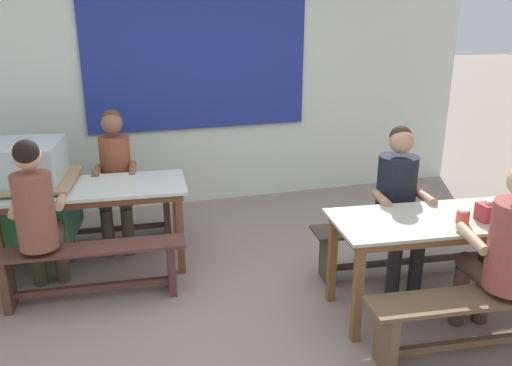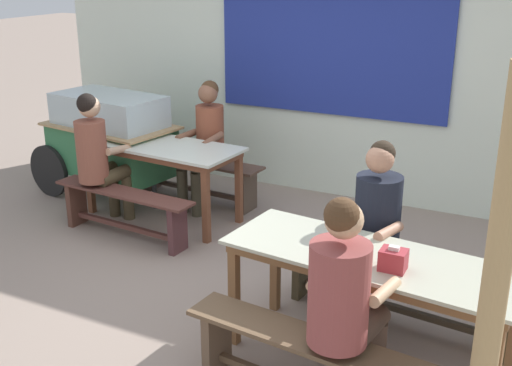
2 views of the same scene
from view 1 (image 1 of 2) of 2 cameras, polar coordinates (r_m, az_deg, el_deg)
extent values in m
plane|color=gray|center=(4.12, 0.40, -13.19)|extent=(40.00, 40.00, 0.00)
cube|color=silver|center=(5.93, -6.63, 10.56)|extent=(6.71, 0.12, 2.71)
cube|color=navy|center=(5.80, -6.50, 14.29)|extent=(2.47, 0.03, 1.68)
cube|color=silver|center=(4.57, -17.93, -0.48)|extent=(1.64, 0.79, 0.03)
cube|color=brown|center=(4.58, -17.88, -0.99)|extent=(1.55, 0.73, 0.06)
cube|color=brown|center=(4.94, -8.93, -3.39)|extent=(0.06, 0.06, 0.67)
cube|color=brown|center=(4.44, -8.44, -6.01)|extent=(0.06, 0.06, 0.67)
cube|color=brown|center=(5.09, -25.26, -4.40)|extent=(0.06, 0.06, 0.67)
cube|color=brown|center=(4.59, -26.66, -7.03)|extent=(0.06, 0.06, 0.67)
cube|color=#B6B8A0|center=(3.99, 21.41, -3.62)|extent=(1.88, 0.84, 0.02)
cube|color=brown|center=(4.00, 21.34, -4.17)|extent=(1.79, 0.77, 0.06)
cube|color=brown|center=(4.02, 8.51, -8.67)|extent=(0.07, 0.07, 0.68)
cube|color=brown|center=(3.59, 11.28, -12.41)|extent=(0.07, 0.07, 0.68)
cube|color=brown|center=(5.20, -17.08, -1.64)|extent=(1.53, 0.42, 0.03)
cube|color=#4F3F33|center=(5.26, -9.94, -3.50)|extent=(0.08, 0.26, 0.43)
cube|color=#4F3931|center=(5.38, -23.63, -4.35)|extent=(0.08, 0.26, 0.43)
cube|color=brown|center=(5.32, -16.75, -5.02)|extent=(1.23, 0.14, 0.04)
cube|color=brown|center=(4.15, -18.17, -7.00)|extent=(1.48, 0.36, 0.02)
cube|color=#522E30|center=(4.22, -9.44, -9.26)|extent=(0.08, 0.22, 0.43)
cube|color=#543227|center=(4.36, -26.02, -10.07)|extent=(0.08, 0.22, 0.43)
cube|color=brown|center=(4.30, -17.71, -11.04)|extent=(1.19, 0.13, 0.04)
cube|color=#44392B|center=(4.55, 17.25, -4.56)|extent=(1.79, 0.48, 0.02)
cube|color=#443D24|center=(5.03, 24.77, -6.08)|extent=(0.09, 0.26, 0.43)
cube|color=#483E28|center=(4.36, 7.95, -8.21)|extent=(0.09, 0.26, 0.43)
cube|color=#44392B|center=(4.69, 16.86, -8.34)|extent=(1.48, 0.20, 0.04)
cube|color=brown|center=(3.69, 25.50, -11.30)|extent=(1.76, 0.47, 0.03)
cube|color=brown|center=(3.45, 14.35, -16.54)|extent=(0.09, 0.25, 0.43)
cube|color=brown|center=(3.86, 24.79, -15.63)|extent=(1.46, 0.20, 0.04)
cylinder|color=#333333|center=(4.95, -19.83, -6.78)|extent=(0.05, 0.05, 0.28)
cylinder|color=#3F3F3F|center=(4.70, -17.69, -0.73)|extent=(0.14, 0.69, 0.04)
cylinder|color=#473B26|center=(4.60, -20.95, -7.69)|extent=(0.11, 0.11, 0.45)
cylinder|color=#473B26|center=(4.62, -23.18, -7.84)|extent=(0.11, 0.11, 0.45)
cylinder|color=#473B26|center=(4.33, -21.55, -5.41)|extent=(0.14, 0.40, 0.13)
cylinder|color=#473B26|center=(4.35, -23.91, -5.58)|extent=(0.14, 0.40, 0.13)
cylinder|color=brown|center=(4.07, -23.48, -2.92)|extent=(0.28, 0.28, 0.57)
sphere|color=tan|center=(3.97, -24.20, 2.78)|extent=(0.20, 0.20, 0.20)
sphere|color=black|center=(3.93, -24.33, 3.15)|extent=(0.18, 0.18, 0.18)
cylinder|color=tan|center=(4.22, -21.02, -2.03)|extent=(0.08, 0.31, 0.10)
cylinder|color=tan|center=(4.27, -25.30, -2.38)|extent=(0.08, 0.31, 0.10)
cylinder|color=#47352B|center=(4.13, 23.99, -11.22)|extent=(0.11, 0.11, 0.45)
cylinder|color=#47352B|center=(4.04, 21.81, -11.61)|extent=(0.11, 0.11, 0.45)
cylinder|color=#47352B|center=(3.87, 25.97, -8.87)|extent=(0.18, 0.42, 0.13)
cylinder|color=#47352B|center=(3.78, 23.70, -9.24)|extent=(0.18, 0.42, 0.13)
cylinder|color=tan|center=(3.62, 22.99, -5.70)|extent=(0.11, 0.31, 0.11)
cylinder|color=#252423|center=(4.24, 15.14, -9.36)|extent=(0.11, 0.11, 0.45)
cylinder|color=#252423|center=(4.30, 17.43, -9.16)|extent=(0.11, 0.11, 0.45)
cylinder|color=#252423|center=(4.27, 14.70, -5.00)|extent=(0.21, 0.40, 0.13)
cylinder|color=#252423|center=(4.33, 16.96, -4.87)|extent=(0.21, 0.40, 0.13)
cylinder|color=black|center=(4.35, 15.40, -0.71)|extent=(0.32, 0.32, 0.57)
sphere|color=tan|center=(4.22, 15.96, 4.49)|extent=(0.19, 0.19, 0.19)
sphere|color=#2D2319|center=(4.24, 15.86, 5.03)|extent=(0.18, 0.18, 0.18)
cylinder|color=tan|center=(4.14, 13.85, -1.75)|extent=(0.13, 0.31, 0.08)
cylinder|color=tan|center=(4.26, 18.46, -1.57)|extent=(0.13, 0.31, 0.09)
cylinder|color=#433E2D|center=(4.93, -16.20, -5.37)|extent=(0.11, 0.11, 0.45)
cylinder|color=#433E2D|center=(4.92, -14.11, -5.27)|extent=(0.11, 0.11, 0.45)
cylinder|color=#433E2D|center=(5.00, -16.31, -1.61)|extent=(0.17, 0.42, 0.13)
cylinder|color=#433E2D|center=(4.99, -14.26, -1.49)|extent=(0.17, 0.42, 0.13)
cylinder|color=brown|center=(5.09, -15.41, 1.99)|extent=(0.29, 0.29, 0.56)
sphere|color=brown|center=(4.97, -15.82, 6.42)|extent=(0.20, 0.20, 0.20)
sphere|color=#4C331E|center=(5.00, -15.83, 6.88)|extent=(0.18, 0.18, 0.18)
cylinder|color=brown|center=(4.94, -17.41, 1.15)|extent=(0.10, 0.31, 0.07)
cylinder|color=brown|center=(4.91, -13.64, 1.38)|extent=(0.10, 0.31, 0.11)
cube|color=#A12F37|center=(3.97, 24.57, -2.96)|extent=(0.15, 0.12, 0.12)
cube|color=white|center=(3.95, 24.71, -1.95)|extent=(0.06, 0.04, 0.02)
cylinder|color=#D1483B|center=(3.85, 22.11, -3.55)|extent=(0.09, 0.09, 0.09)
cylinder|color=white|center=(3.83, 22.21, -2.82)|extent=(0.08, 0.08, 0.02)
camera|label=2|loc=(3.38, 85.12, 6.89)|focal=44.86mm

